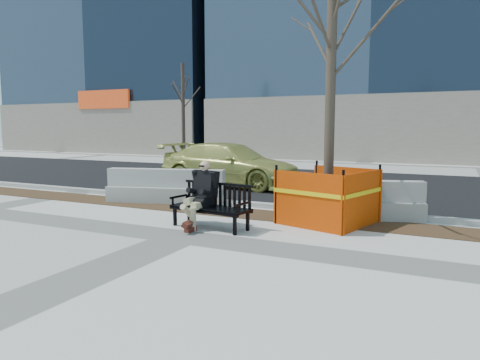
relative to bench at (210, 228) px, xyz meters
The scene contains 11 objects.
ground 0.89m from the bench, 98.16° to the right, with size 120.00×120.00×0.00m, color beige.
mulch_strip 1.72m from the bench, 94.21° to the left, with size 40.00×1.20×0.02m, color #47301C.
asphalt_street 7.92m from the bench, 90.91° to the left, with size 60.00×10.40×0.01m, color black.
curb 2.67m from the bench, 92.71° to the left, with size 60.00×0.25×0.12m, color #9E9B93.
bench is the anchor object (origin of this frame).
seated_man 0.25m from the bench, 161.10° to the left, with size 0.61×1.01×1.41m, color black, non-canonical shape.
tree_fence 2.59m from the bench, 36.45° to the left, with size 2.58×2.58×6.46m, color #F24000, non-canonical shape.
sedan 6.65m from the bench, 113.19° to the left, with size 2.14×5.27×1.53m, color #AFB052.
jersey_barrier_left 3.47m from the bench, 140.35° to the left, with size 3.32×0.66×0.95m, color #A2A097, non-canonical shape.
jersey_barrier_right 3.35m from the bench, 42.12° to the left, with size 3.15×0.63×0.90m, color gray, non-canonical shape.
far_tree_left 15.90m from the bench, 124.71° to the left, with size 2.22×2.22×6.00m, color #49392F, non-canonical shape.
Camera 1 is at (4.62, -7.07, 2.12)m, focal length 33.22 mm.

